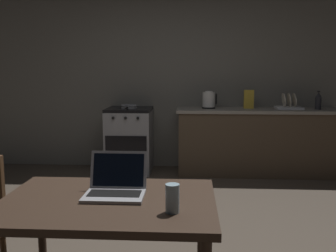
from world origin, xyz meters
The scene contains 12 objects.
ground_plane centered at (0.00, 0.00, 0.00)m, with size 12.00×12.00×0.00m, color #473D33.
back_wall centered at (0.30, 2.60, 1.35)m, with size 6.40×0.10×2.69m, color slate.
kitchen_counter centered at (1.19, 2.25, 0.44)m, with size 2.16×0.64×0.88m.
stove_oven centered at (-0.54, 2.25, 0.44)m, with size 0.60×0.62×0.88m.
dining_table centered at (-0.14, -0.98, 0.64)m, with size 1.13×0.80×0.72m.
laptop centered at (-0.11, -0.90, 0.76)m, with size 0.32×0.29×0.22m.
electric_kettle centered at (0.53, 2.25, 0.99)m, with size 0.20×0.18×0.23m.
bottle centered at (1.95, 2.20, 0.99)m, with size 0.08×0.08×0.24m.
frying_pan centered at (-0.54, 2.22, 0.90)m, with size 0.23×0.40×0.05m.
drinking_glass centered at (0.21, -1.14, 0.79)m, with size 0.07×0.07×0.14m.
cereal_box centered at (1.06, 2.27, 1.00)m, with size 0.13×0.05×0.25m.
dish_rack centered at (1.59, 2.25, 0.93)m, with size 0.34×0.26×0.21m.
Camera 1 is at (0.29, -2.91, 1.39)m, focal length 41.16 mm.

